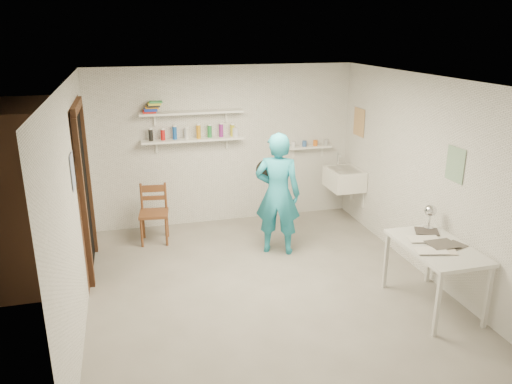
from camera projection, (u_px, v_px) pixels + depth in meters
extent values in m
cube|color=slate|center=(265.00, 287.00, 5.90)|extent=(4.00, 4.50, 0.02)
cube|color=silver|center=(266.00, 79.00, 5.14)|extent=(4.00, 4.50, 0.02)
cube|color=silver|center=(225.00, 146.00, 7.60)|extent=(4.00, 0.02, 2.40)
cube|color=silver|center=(355.00, 288.00, 3.45)|extent=(4.00, 0.02, 2.40)
cube|color=silver|center=(74.00, 206.00, 5.03)|extent=(0.02, 4.50, 2.40)
cube|color=silver|center=(425.00, 177.00, 6.01)|extent=(0.02, 4.50, 2.40)
cube|color=black|center=(84.00, 193.00, 6.07)|extent=(0.02, 0.90, 2.00)
cube|color=brown|center=(21.00, 194.00, 5.88)|extent=(1.40, 1.50, 2.10)
cube|color=brown|center=(76.00, 106.00, 5.74)|extent=(0.06, 1.05, 0.10)
cube|color=brown|center=(84.00, 206.00, 5.61)|extent=(0.06, 0.10, 2.00)
cube|color=brown|center=(88.00, 181.00, 6.53)|extent=(0.06, 0.10, 2.00)
cube|color=white|center=(193.00, 140.00, 7.31)|extent=(1.50, 0.22, 0.03)
cube|color=white|center=(192.00, 112.00, 7.18)|extent=(1.50, 0.22, 0.03)
cube|color=white|center=(310.00, 147.00, 7.87)|extent=(0.70, 0.14, 0.03)
cube|color=#334C7F|center=(73.00, 171.00, 4.98)|extent=(0.01, 0.28, 0.36)
cube|color=#995933|center=(359.00, 122.00, 7.55)|extent=(0.01, 0.34, 0.42)
cube|color=#3F724C|center=(455.00, 164.00, 5.41)|extent=(0.01, 0.30, 0.38)
cube|color=white|center=(344.00, 179.00, 7.67)|extent=(0.48, 0.60, 0.30)
imported|color=teal|center=(278.00, 194.00, 6.57)|extent=(0.71, 0.61, 1.65)
cylinder|color=beige|center=(267.00, 170.00, 6.65)|extent=(0.28, 0.15, 0.30)
cube|color=brown|center=(154.00, 214.00, 7.00)|extent=(0.44, 0.43, 0.85)
cube|color=silver|center=(433.00, 276.00, 5.37)|extent=(0.65, 1.09, 0.73)
sphere|color=silver|center=(431.00, 210.00, 5.64)|extent=(0.14, 0.14, 0.14)
cylinder|color=black|center=(150.00, 135.00, 7.13)|extent=(0.06, 0.06, 0.17)
cylinder|color=red|center=(162.00, 135.00, 7.17)|extent=(0.06, 0.06, 0.17)
cylinder|color=blue|center=(175.00, 134.00, 7.21)|extent=(0.06, 0.06, 0.17)
cylinder|color=white|center=(187.00, 133.00, 7.26)|extent=(0.06, 0.06, 0.17)
cylinder|color=orange|center=(199.00, 133.00, 7.30)|extent=(0.06, 0.06, 0.17)
cylinder|color=#268C3F|center=(210.00, 132.00, 7.34)|extent=(0.06, 0.06, 0.17)
cylinder|color=#8C268C|center=(222.00, 131.00, 7.39)|extent=(0.06, 0.06, 0.17)
cylinder|color=gold|center=(234.00, 131.00, 7.43)|extent=(0.06, 0.06, 0.17)
cube|color=red|center=(149.00, 112.00, 7.03)|extent=(0.18, 0.14, 0.03)
cube|color=#1933A5|center=(151.00, 110.00, 7.03)|extent=(0.18, 0.14, 0.03)
cube|color=orange|center=(152.00, 108.00, 7.02)|extent=(0.18, 0.14, 0.03)
cube|color=black|center=(153.00, 106.00, 7.02)|extent=(0.18, 0.14, 0.03)
cube|color=yellow|center=(155.00, 104.00, 7.01)|extent=(0.18, 0.14, 0.03)
cube|color=#338C4C|center=(156.00, 102.00, 7.01)|extent=(0.18, 0.14, 0.03)
cylinder|color=silver|center=(298.00, 144.00, 7.80)|extent=(0.07, 0.07, 0.09)
cylinder|color=#335999|center=(306.00, 144.00, 7.83)|extent=(0.07, 0.07, 0.09)
cylinder|color=orange|center=(314.00, 143.00, 7.87)|extent=(0.07, 0.07, 0.09)
cylinder|color=#999999|center=(322.00, 143.00, 7.90)|extent=(0.07, 0.07, 0.09)
cube|color=silver|center=(437.00, 245.00, 5.26)|extent=(0.30, 0.22, 0.00)
cube|color=#4C4742|center=(437.00, 245.00, 5.26)|extent=(0.30, 0.22, 0.00)
cube|color=beige|center=(437.00, 244.00, 5.26)|extent=(0.30, 0.22, 0.00)
cube|color=#383330|center=(437.00, 244.00, 5.26)|extent=(0.30, 0.22, 0.00)
cube|color=silver|center=(437.00, 244.00, 5.26)|extent=(0.30, 0.22, 0.00)
cube|color=silver|center=(437.00, 243.00, 5.25)|extent=(0.30, 0.22, 0.00)
cube|color=#4C4742|center=(437.00, 243.00, 5.25)|extent=(0.30, 0.22, 0.00)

